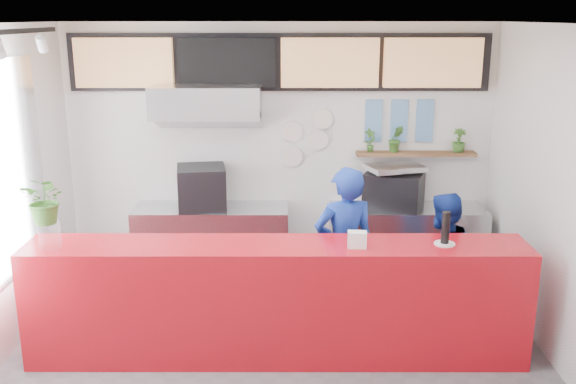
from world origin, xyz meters
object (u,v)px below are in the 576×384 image
at_px(staff_right, 441,262).
at_px(service_counter, 277,301).
at_px(panini_oven, 202,187).
at_px(staff_center, 344,251).
at_px(pepper_mill, 446,228).
at_px(espresso_machine, 394,190).

bearing_deg(staff_right, service_counter, -19.62).
xyz_separation_m(service_counter, panini_oven, (-0.90, 1.80, 0.59)).
bearing_deg(staff_center, pepper_mill, 133.84).
bearing_deg(staff_center, service_counter, 25.30).
height_order(service_counter, staff_center, staff_center).
height_order(panini_oven, staff_center, staff_center).
relative_size(service_counter, panini_oven, 8.30).
relative_size(panini_oven, staff_right, 0.39).
bearing_deg(staff_right, staff_center, -36.20).
height_order(service_counter, panini_oven, panini_oven).
xyz_separation_m(staff_right, pepper_mill, (-0.13, -0.59, 0.56)).
relative_size(service_counter, staff_center, 2.67).
distance_m(panini_oven, espresso_machine, 2.23).
bearing_deg(staff_right, espresso_machine, -115.98).
relative_size(staff_right, pepper_mill, 4.89).
distance_m(service_counter, pepper_mill, 1.65).
distance_m(espresso_machine, staff_center, 1.46).
bearing_deg(staff_right, pepper_mill, 38.35).
height_order(staff_right, pepper_mill, staff_right).
height_order(staff_center, staff_right, staff_center).
relative_size(panini_oven, staff_center, 0.32).
height_order(panini_oven, espresso_machine, panini_oven).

